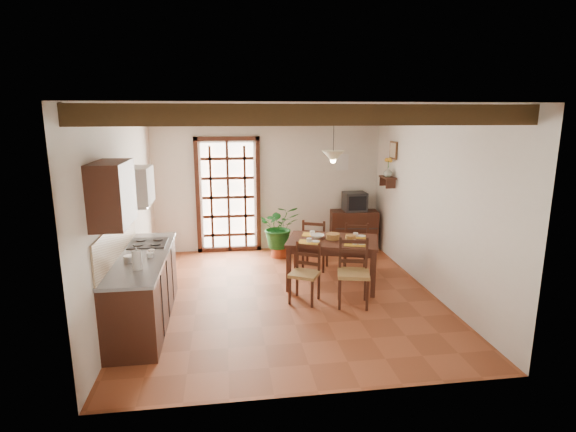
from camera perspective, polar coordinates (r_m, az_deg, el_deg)
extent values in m
plane|color=brown|center=(6.94, -0.36, -10.06)|extent=(5.00, 5.00, 0.00)
cube|color=silver|center=(8.97, -2.52, 4.49)|extent=(4.50, 0.02, 2.80)
cube|color=silver|center=(4.14, 4.27, -5.50)|extent=(4.50, 0.02, 2.80)
cube|color=silver|center=(6.62, -20.08, 0.72)|extent=(0.02, 5.00, 2.80)
cube|color=silver|center=(7.17, 17.75, 1.78)|extent=(0.02, 5.00, 2.80)
cube|color=white|center=(6.39, -0.40, 13.74)|extent=(4.50, 5.00, 0.02)
cube|color=black|center=(4.32, 3.41, 12.70)|extent=(4.50, 0.14, 0.20)
cube|color=black|center=(5.15, 1.52, 12.73)|extent=(4.50, 0.14, 0.20)
cube|color=black|center=(5.98, 0.15, 12.75)|extent=(4.50, 0.14, 0.20)
cube|color=black|center=(6.81, -0.88, 12.75)|extent=(4.50, 0.14, 0.20)
cube|color=black|center=(7.64, -1.69, 12.76)|extent=(4.50, 0.14, 0.20)
cube|color=black|center=(8.48, -2.33, 12.76)|extent=(4.50, 0.14, 0.20)
cube|color=white|center=(8.97, -7.59, 2.44)|extent=(1.01, 0.02, 2.11)
cube|color=#331910|center=(8.79, -7.81, 9.72)|extent=(1.26, 0.10, 0.08)
cube|color=#331910|center=(8.94, -11.37, 2.27)|extent=(0.08, 0.10, 2.28)
cube|color=#331910|center=(8.94, -3.80, 2.50)|extent=(0.08, 0.10, 2.28)
cube|color=#331910|center=(8.90, -7.59, 2.36)|extent=(1.01, 0.03, 2.02)
cube|color=#331910|center=(6.26, -17.80, -8.97)|extent=(0.60, 2.20, 0.88)
cube|color=slate|center=(6.11, -18.09, -4.95)|extent=(0.64, 2.25, 0.04)
cube|color=tan|center=(6.10, -20.87, -2.93)|extent=(0.02, 2.20, 0.50)
cube|color=#331910|center=(5.25, -21.43, 2.64)|extent=(0.35, 0.80, 0.70)
cube|color=white|center=(6.47, -18.67, 3.72)|extent=(0.38, 0.60, 0.50)
cube|color=silver|center=(6.51, -18.50, 1.37)|extent=(0.32, 0.55, 0.04)
cube|color=black|center=(6.62, -17.31, -3.31)|extent=(0.50, 0.55, 0.02)
cylinder|color=white|center=(5.55, -18.62, -5.38)|extent=(0.11, 0.11, 0.24)
cylinder|color=silver|center=(5.88, -19.49, -5.23)|extent=(0.14, 0.14, 0.10)
cube|color=#3A1B12|center=(7.15, 5.71, -3.17)|extent=(1.61, 1.29, 0.05)
cube|color=#3A1B12|center=(7.17, 5.69, -3.75)|extent=(1.45, 1.16, 0.10)
cube|color=#3A1B12|center=(7.62, 10.69, -5.31)|extent=(0.09, 0.09, 0.71)
cube|color=#3A1B12|center=(7.69, 1.06, -4.90)|extent=(0.09, 0.09, 0.71)
cube|color=#3A1B12|center=(6.88, 10.79, -7.32)|extent=(0.09, 0.09, 0.71)
cube|color=#3A1B12|center=(6.96, 0.09, -6.84)|extent=(0.09, 0.09, 0.71)
cube|color=#9F7B44|center=(6.58, 2.12, -7.38)|extent=(0.53, 0.52, 0.05)
cube|color=#331910|center=(6.65, 2.58, -5.17)|extent=(0.37, 0.22, 0.44)
cube|color=#331910|center=(6.66, 2.10, -9.10)|extent=(0.50, 0.50, 0.43)
cube|color=#9F7B44|center=(6.52, 8.30, -7.26)|extent=(0.53, 0.52, 0.05)
cube|color=#331910|center=(6.61, 8.30, -4.74)|extent=(0.44, 0.14, 0.49)
cube|color=#331910|center=(6.60, 8.24, -9.20)|extent=(0.51, 0.49, 0.48)
cube|color=#9F7B44|center=(7.95, 3.51, -3.58)|extent=(0.55, 0.54, 0.05)
cube|color=#331910|center=(7.73, 3.26, -2.28)|extent=(0.40, 0.20, 0.47)
cube|color=#331910|center=(8.02, 3.48, -5.14)|extent=(0.52, 0.51, 0.45)
cube|color=#9F7B44|center=(7.92, 8.58, -3.84)|extent=(0.49, 0.48, 0.05)
cube|color=#331910|center=(7.69, 8.72, -2.57)|extent=(0.42, 0.13, 0.46)
cube|color=#331910|center=(7.98, 8.52, -5.38)|extent=(0.47, 0.46, 0.45)
cube|color=gold|center=(6.86, 3.29, -3.55)|extent=(0.32, 0.24, 0.01)
cube|color=gold|center=(7.02, 8.93, -3.29)|extent=(0.32, 0.24, 0.01)
cube|color=gold|center=(7.27, 2.61, -2.58)|extent=(0.32, 0.24, 0.01)
cube|color=gold|center=(7.43, 7.95, -2.36)|extent=(0.32, 0.24, 0.01)
cylinder|color=olive|center=(7.12, 5.72, -2.57)|extent=(0.22, 0.22, 0.09)
imported|color=white|center=(7.20, 3.75, -2.58)|extent=(0.27, 0.27, 0.05)
cube|color=#331910|center=(9.23, 8.34, -1.76)|extent=(0.98, 0.53, 0.80)
cube|color=black|center=(9.10, 8.46, 1.83)|extent=(0.44, 0.40, 0.37)
cube|color=black|center=(8.91, 8.82, 1.59)|extent=(0.35, 0.02, 0.28)
cube|color=white|center=(9.17, 6.91, 6.80)|extent=(0.25, 0.03, 0.32)
cone|color=#973216|center=(8.72, -1.08, -4.46)|extent=(0.35, 0.35, 0.22)
imported|color=#144C19|center=(8.59, -1.10, -1.52)|extent=(2.01, 1.74, 2.18)
cube|color=#331910|center=(8.56, 12.54, 4.81)|extent=(0.20, 0.42, 0.03)
cube|color=#331910|center=(8.41, 12.92, 4.03)|extent=(0.18, 0.03, 0.18)
cube|color=#331910|center=(8.73, 12.13, 4.38)|extent=(0.18, 0.03, 0.18)
imported|color=#B2BFB2|center=(8.54, 12.58, 5.47)|extent=(0.15, 0.15, 0.15)
sphere|color=gold|center=(8.52, 12.65, 6.87)|extent=(0.14, 0.14, 0.14)
cylinder|color=#144C19|center=(8.54, 12.60, 5.87)|extent=(0.01, 0.01, 0.28)
cube|color=brown|center=(8.53, 13.25, 8.13)|extent=(0.03, 0.32, 0.32)
cube|color=#C3B292|center=(8.53, 13.15, 8.13)|extent=(0.01, 0.26, 0.26)
cylinder|color=black|center=(6.97, 5.83, 10.72)|extent=(0.01, 0.01, 0.70)
cone|color=beige|center=(7.00, 5.76, 7.69)|extent=(0.36, 0.36, 0.14)
sphere|color=#FFD88C|center=(7.00, 5.74, 7.04)|extent=(0.09, 0.09, 0.09)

